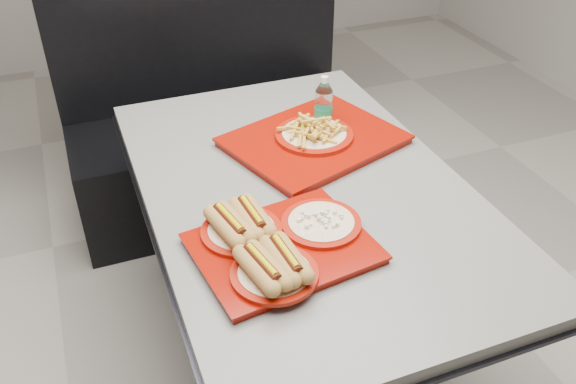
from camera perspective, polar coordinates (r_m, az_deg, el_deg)
name	(u,v)px	position (r m, az deg, el deg)	size (l,w,h in m)	color
ground	(301,355)	(2.28, 1.25, -15.04)	(6.00, 6.00, 0.00)	#A29C91
diner_table	(304,229)	(1.87, 1.47, -3.49)	(0.92, 1.42, 0.75)	black
booth_bench	(213,122)	(2.85, -7.04, 6.48)	(1.30, 0.57, 1.35)	black
tray_near	(276,243)	(1.51, -1.16, -4.81)	(0.47, 0.39, 0.09)	#850D03
tray_far	(314,137)	(1.95, 2.45, 5.19)	(0.61, 0.54, 0.10)	#850D03
water_bottle	(324,107)	(2.02, 3.35, 7.95)	(0.06, 0.06, 0.19)	silver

